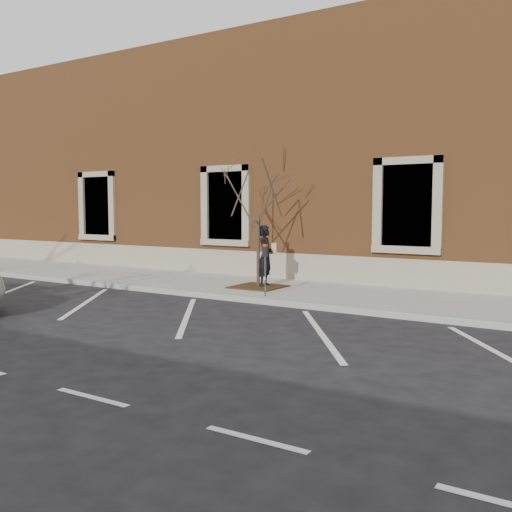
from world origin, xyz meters
The scene contains 9 objects.
ground centered at (0.00, 0.00, 0.00)m, with size 120.00×120.00×0.00m, color #28282B.
sidewalk_near centered at (0.00, 1.75, 0.07)m, with size 40.00×3.50×0.15m, color #9C9892.
curb_near centered at (0.00, -0.05, 0.07)m, with size 40.00×0.12×0.15m, color #9E9E99.
parking_stripes centered at (0.00, -2.20, 0.00)m, with size 28.00×4.40×0.01m, color silver, non-canonical shape.
building_civic centered at (0.00, 7.74, 4.00)m, with size 40.00×8.62×8.00m.
man centered at (-0.36, 1.66, 1.00)m, with size 0.62×0.41×1.71m, color black.
parking_meter centered at (0.50, 0.24, 1.05)m, with size 0.12×0.09×1.29m.
tree_grate centered at (-0.47, 1.46, 0.17)m, with size 1.32×1.32×0.03m, color #402914.
sapling centered at (-0.47, 1.46, 2.66)m, with size 2.15×2.15×3.59m.
Camera 1 is at (7.78, -11.72, 2.35)m, focal length 40.00 mm.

